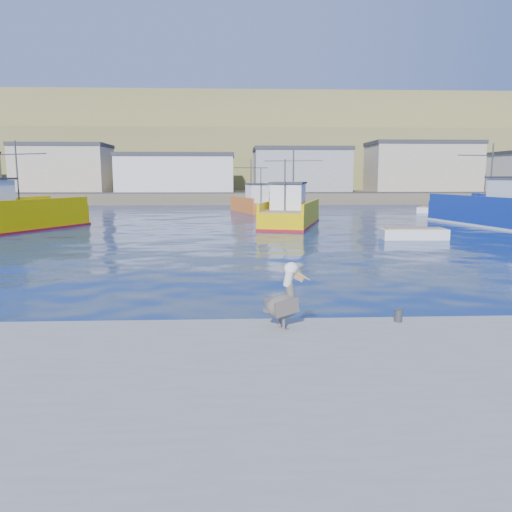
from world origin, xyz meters
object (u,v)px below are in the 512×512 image
(skiff_mid, at_px, (414,235))
(skiff_far, at_px, (425,210))
(pelican, at_px, (285,300))
(trawler_yellow_a, at_px, (3,216))
(trawler_blue, at_px, (502,212))
(boat_orange, at_px, (254,203))
(trawler_yellow_b, at_px, (290,214))

(skiff_mid, height_order, skiff_far, skiff_mid)
(pelican, bearing_deg, skiff_mid, 62.79)
(trawler_yellow_a, distance_m, pelican, 31.82)
(trawler_yellow_a, xyz_separation_m, skiff_far, (38.77, 18.71, -0.87))
(trawler_blue, bearing_deg, boat_orange, 138.80)
(trawler_yellow_a, relative_size, pelican, 8.87)
(trawler_yellow_b, height_order, trawler_blue, trawler_blue)
(trawler_yellow_a, height_order, boat_orange, trawler_yellow_a)
(skiff_mid, bearing_deg, pelican, -117.21)
(skiff_far, height_order, pelican, pelican)
(skiff_far, relative_size, pelican, 2.58)
(skiff_mid, relative_size, skiff_far, 1.05)
(boat_orange, distance_m, pelican, 45.79)
(boat_orange, bearing_deg, trawler_yellow_b, -81.84)
(trawler_blue, bearing_deg, skiff_mid, -141.23)
(boat_orange, bearing_deg, skiff_mid, -69.96)
(boat_orange, height_order, skiff_mid, boat_orange)
(skiff_mid, bearing_deg, trawler_yellow_a, 168.48)
(pelican, bearing_deg, boat_orange, 88.49)
(boat_orange, xyz_separation_m, pelican, (-1.20, -45.77, 0.15))
(trawler_blue, bearing_deg, pelican, -125.96)
(boat_orange, bearing_deg, trawler_yellow_a, -134.57)
(trawler_yellow_a, distance_m, trawler_blue, 38.94)
(trawler_yellow_a, relative_size, skiff_far, 3.44)
(trawler_yellow_b, bearing_deg, trawler_blue, -3.45)
(trawler_yellow_b, xyz_separation_m, trawler_blue, (17.26, -1.04, 0.18))
(boat_orange, bearing_deg, skiff_far, -2.58)
(trawler_yellow_b, relative_size, skiff_far, 2.76)
(trawler_yellow_a, distance_m, skiff_far, 43.06)
(trawler_yellow_a, bearing_deg, boat_orange, 45.43)
(boat_orange, relative_size, skiff_mid, 2.01)
(pelican, bearing_deg, trawler_yellow_b, 83.25)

